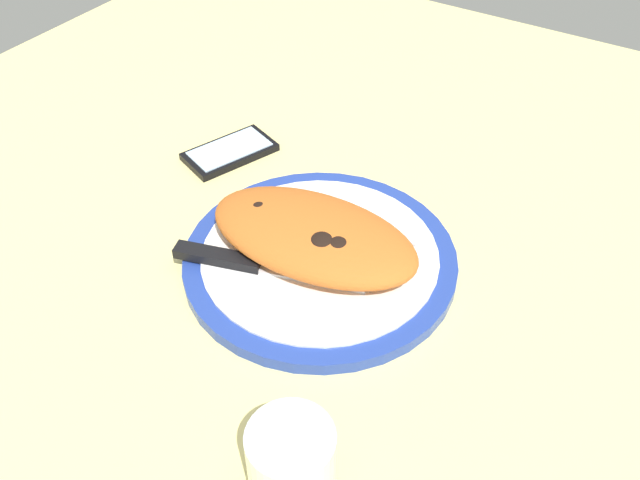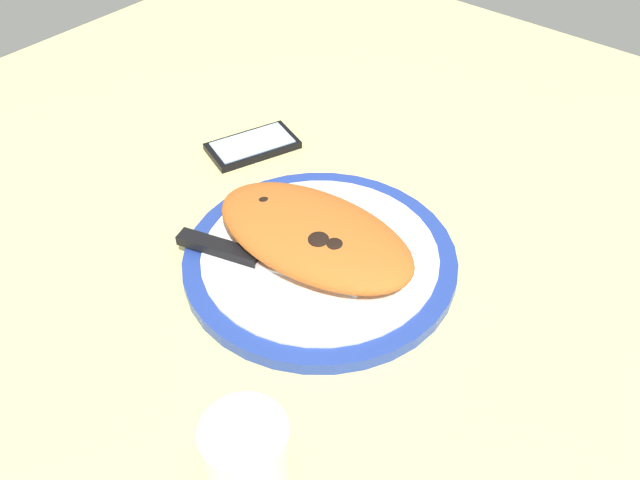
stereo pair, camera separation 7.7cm
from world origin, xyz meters
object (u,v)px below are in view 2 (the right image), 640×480
(plate, at_px, (320,259))
(knife, at_px, (239,254))
(water_glass, at_px, (247,462))
(calzone, at_px, (312,236))
(smartphone, at_px, (253,146))
(fork, at_px, (350,218))

(plate, height_order, knife, knife)
(plate, bearing_deg, water_glass, 117.29)
(plate, relative_size, water_glass, 3.75)
(calzone, relative_size, smartphone, 1.87)
(calzone, distance_m, water_glass, 0.28)
(knife, relative_size, smartphone, 1.57)
(plate, distance_m, smartphone, 0.25)
(plate, relative_size, calzone, 1.21)
(water_glass, bearing_deg, smartphone, -46.21)
(water_glass, bearing_deg, calzone, -60.73)
(knife, bearing_deg, fork, -112.51)
(knife, bearing_deg, plate, -135.38)
(smartphone, bearing_deg, knife, 130.82)
(calzone, xyz_separation_m, knife, (0.06, 0.06, -0.02))
(smartphone, bearing_deg, water_glass, 133.79)
(water_glass, bearing_deg, knife, -43.49)
(plate, xyz_separation_m, knife, (0.07, 0.06, 0.01))
(knife, xyz_separation_m, water_glass, (-0.19, 0.18, 0.01))
(smartphone, bearing_deg, plate, 152.00)
(plate, height_order, water_glass, water_glass)
(fork, relative_size, smartphone, 1.19)
(plate, distance_m, fork, 0.07)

